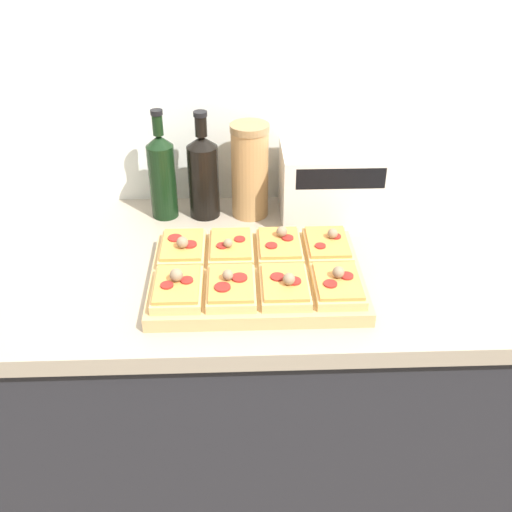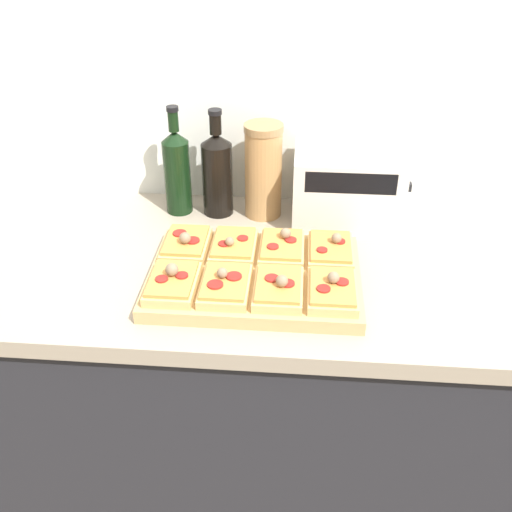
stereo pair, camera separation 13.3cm
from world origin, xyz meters
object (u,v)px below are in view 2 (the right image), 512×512
object	(u,v)px
cutting_board	(255,277)
wine_bottle	(217,172)
olive_oil_bottle	(177,170)
toaster_oven	(347,188)
grain_jar_tall	(263,171)

from	to	relation	value
cutting_board	wine_bottle	bearing A→B (deg)	111.19
cutting_board	olive_oil_bottle	bearing A→B (deg)	125.55
wine_bottle	toaster_oven	world-z (taller)	wine_bottle
wine_bottle	grain_jar_tall	xyz separation A→B (m)	(0.12, -0.00, 0.01)
olive_oil_bottle	cutting_board	bearing A→B (deg)	-54.45
grain_jar_tall	toaster_oven	world-z (taller)	grain_jar_tall
wine_bottle	toaster_oven	bearing A→B (deg)	-3.95
wine_bottle	grain_jar_tall	world-z (taller)	wine_bottle
cutting_board	wine_bottle	size ratio (longest dim) A/B	1.63
grain_jar_tall	olive_oil_bottle	bearing A→B (deg)	180.00
cutting_board	wine_bottle	world-z (taller)	wine_bottle
cutting_board	olive_oil_bottle	distance (m)	0.41
cutting_board	toaster_oven	world-z (taller)	toaster_oven
cutting_board	toaster_oven	bearing A→B (deg)	54.89
toaster_oven	cutting_board	bearing A→B (deg)	-125.11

